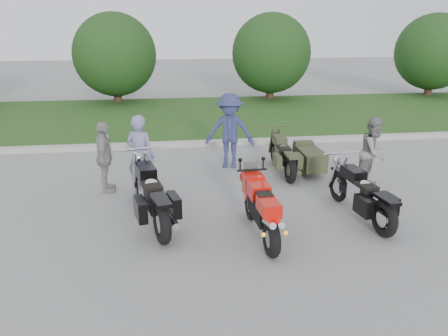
{
  "coord_description": "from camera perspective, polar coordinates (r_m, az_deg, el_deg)",
  "views": [
    {
      "loc": [
        -0.9,
        -6.6,
        3.48
      ],
      "look_at": [
        0.19,
        1.43,
        0.8
      ],
      "focal_mm": 35.0,
      "sensor_mm": 36.0,
      "label": 1
    }
  ],
  "objects": [
    {
      "name": "person_stripe",
      "position": [
        9.24,
        -10.83,
        1.56
      ],
      "size": [
        0.76,
        0.66,
        1.74
      ],
      "primitive_type": "imported",
      "rotation": [
        0.0,
        0.0,
        2.67
      ],
      "color": "slate",
      "rests_on": "ground"
    },
    {
      "name": "person_back",
      "position": [
        9.65,
        -15.34,
        1.34
      ],
      "size": [
        0.42,
        0.92,
        1.55
      ],
      "primitive_type": "imported",
      "rotation": [
        0.0,
        0.0,
        1.62
      ],
      "color": "gray",
      "rests_on": "ground"
    },
    {
      "name": "sportbike_red",
      "position": [
        7.38,
        4.88,
        -5.12
      ],
      "size": [
        0.37,
        2.0,
        0.95
      ],
      "rotation": [
        0.0,
        0.0,
        0.04
      ],
      "color": "black",
      "rests_on": "ground"
    },
    {
      "name": "tree_mid_right",
      "position": [
        20.73,
        6.18,
        14.66
      ],
      "size": [
        3.6,
        3.6,
        4.0
      ],
      "color": "#3F2B1C",
      "rests_on": "ground"
    },
    {
      "name": "curb",
      "position": [
        13.09,
        -3.5,
        3.19
      ],
      "size": [
        60.0,
        0.3,
        0.15
      ],
      "primitive_type": "cube",
      "color": "#A8A69E",
      "rests_on": "ground"
    },
    {
      "name": "cruiser_right",
      "position": [
        8.47,
        17.67,
        -3.59
      ],
      "size": [
        0.52,
        2.28,
        0.88
      ],
      "rotation": [
        0.0,
        0.0,
        0.11
      ],
      "color": "black",
      "rests_on": "ground"
    },
    {
      "name": "cruiser_sidecar",
      "position": [
        10.76,
        9.71,
        1.37
      ],
      "size": [
        1.1,
        2.18,
        0.84
      ],
      "rotation": [
        0.0,
        0.0,
        -0.01
      ],
      "color": "black",
      "rests_on": "ground"
    },
    {
      "name": "person_grey",
      "position": [
        10.19,
        18.94,
        1.97
      ],
      "size": [
        0.97,
        0.94,
        1.57
      ],
      "primitive_type": "imported",
      "rotation": [
        0.0,
        0.0,
        0.67
      ],
      "color": "gray",
      "rests_on": "ground"
    },
    {
      "name": "grass_strip",
      "position": [
        17.12,
        -4.58,
        6.77
      ],
      "size": [
        60.0,
        8.0,
        0.14
      ],
      "primitive_type": "cube",
      "color": "#395D1F",
      "rests_on": "ground"
    },
    {
      "name": "tree_mid_left",
      "position": [
        20.25,
        -14.09,
        14.15
      ],
      "size": [
        3.6,
        3.6,
        4.0
      ],
      "color": "#3F2B1C",
      "rests_on": "ground"
    },
    {
      "name": "person_denim",
      "position": [
        10.91,
        0.74,
        4.84
      ],
      "size": [
        1.35,
        0.99,
        1.88
      ],
      "primitive_type": "imported",
      "rotation": [
        0.0,
        0.0,
        -0.26
      ],
      "color": "navy",
      "rests_on": "ground"
    },
    {
      "name": "cruiser_left",
      "position": [
        7.98,
        -9.4,
        -3.88
      ],
      "size": [
        0.82,
        2.52,
        0.98
      ],
      "rotation": [
        0.0,
        0.0,
        0.23
      ],
      "color": "black",
      "rests_on": "ground"
    },
    {
      "name": "tree_far_right",
      "position": [
        23.92,
        25.7,
        13.5
      ],
      "size": [
        3.6,
        3.6,
        4.0
      ],
      "color": "#3F2B1C",
      "rests_on": "ground"
    },
    {
      "name": "ground",
      "position": [
        7.52,
        0.06,
        -9.28
      ],
      "size": [
        80.0,
        80.0,
        0.0
      ],
      "primitive_type": "plane",
      "color": "gray",
      "rests_on": "ground"
    }
  ]
}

